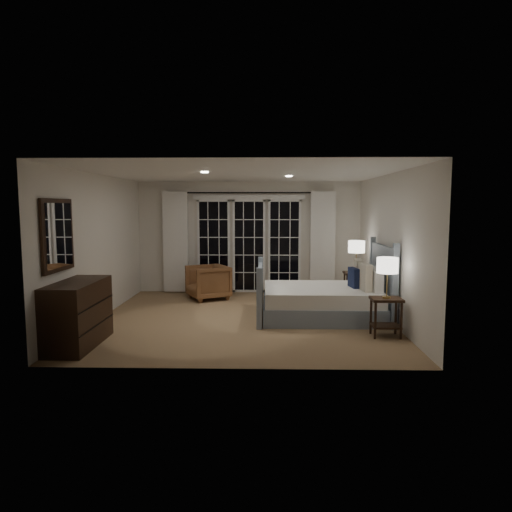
{
  "coord_description": "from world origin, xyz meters",
  "views": [
    {
      "loc": [
        0.4,
        -7.8,
        1.94
      ],
      "look_at": [
        0.21,
        0.41,
        1.05
      ],
      "focal_mm": 32.0,
      "sensor_mm": 36.0,
      "label": 1
    }
  ],
  "objects_px": {
    "dresser": "(78,314)",
    "armchair": "(208,282)",
    "bed": "(325,299)",
    "lamp_left": "(387,266)",
    "nightstand_left": "(386,311)",
    "lamp_right": "(357,247)",
    "nightstand_right": "(356,283)"
  },
  "relations": [
    {
      "from": "dresser",
      "to": "nightstand_right",
      "type": "bearing_deg",
      "value": 34.02
    },
    {
      "from": "bed",
      "to": "nightstand_right",
      "type": "distance_m",
      "value": 1.51
    },
    {
      "from": "lamp_right",
      "to": "armchair",
      "type": "relative_size",
      "value": 0.81
    },
    {
      "from": "bed",
      "to": "dresser",
      "type": "xyz_separation_m",
      "value": [
        -3.65,
        -1.71,
        0.13
      ]
    },
    {
      "from": "bed",
      "to": "dresser",
      "type": "distance_m",
      "value": 4.03
    },
    {
      "from": "nightstand_right",
      "to": "dresser",
      "type": "bearing_deg",
      "value": -145.98
    },
    {
      "from": "bed",
      "to": "nightstand_right",
      "type": "relative_size",
      "value": 3.51
    },
    {
      "from": "nightstand_left",
      "to": "armchair",
      "type": "height_order",
      "value": "armchair"
    },
    {
      "from": "bed",
      "to": "nightstand_right",
      "type": "xyz_separation_m",
      "value": [
        0.79,
        1.28,
        0.09
      ]
    },
    {
      "from": "lamp_left",
      "to": "armchair",
      "type": "distance_m",
      "value": 4.13
    },
    {
      "from": "nightstand_right",
      "to": "lamp_left",
      "type": "bearing_deg",
      "value": -90.47
    },
    {
      "from": "nightstand_left",
      "to": "lamp_right",
      "type": "relative_size",
      "value": 0.92
    },
    {
      "from": "nightstand_right",
      "to": "armchair",
      "type": "height_order",
      "value": "armchair"
    },
    {
      "from": "nightstand_right",
      "to": "armchair",
      "type": "relative_size",
      "value": 0.79
    },
    {
      "from": "nightstand_left",
      "to": "lamp_right",
      "type": "bearing_deg",
      "value": 89.53
    },
    {
      "from": "lamp_right",
      "to": "dresser",
      "type": "distance_m",
      "value": 5.4
    },
    {
      "from": "nightstand_right",
      "to": "armchair",
      "type": "xyz_separation_m",
      "value": [
        -3.04,
        0.28,
        -0.05
      ]
    },
    {
      "from": "nightstand_left",
      "to": "dresser",
      "type": "height_order",
      "value": "dresser"
    },
    {
      "from": "dresser",
      "to": "armchair",
      "type": "bearing_deg",
      "value": 66.91
    },
    {
      "from": "lamp_right",
      "to": "armchair",
      "type": "bearing_deg",
      "value": 174.8
    },
    {
      "from": "bed",
      "to": "nightstand_right",
      "type": "bearing_deg",
      "value": 58.32
    },
    {
      "from": "nightstand_left",
      "to": "nightstand_right",
      "type": "xyz_separation_m",
      "value": [
        0.02,
        2.44,
        0.03
      ]
    },
    {
      "from": "armchair",
      "to": "dresser",
      "type": "distance_m",
      "value": 3.56
    },
    {
      "from": "nightstand_right",
      "to": "lamp_right",
      "type": "height_order",
      "value": "lamp_right"
    },
    {
      "from": "bed",
      "to": "nightstand_left",
      "type": "height_order",
      "value": "bed"
    },
    {
      "from": "lamp_left",
      "to": "lamp_right",
      "type": "relative_size",
      "value": 0.95
    },
    {
      "from": "bed",
      "to": "lamp_right",
      "type": "xyz_separation_m",
      "value": [
        0.79,
        1.28,
        0.81
      ]
    },
    {
      "from": "bed",
      "to": "lamp_left",
      "type": "distance_m",
      "value": 1.58
    },
    {
      "from": "dresser",
      "to": "lamp_right",
      "type": "bearing_deg",
      "value": 34.02
    },
    {
      "from": "nightstand_left",
      "to": "armchair",
      "type": "relative_size",
      "value": 0.74
    },
    {
      "from": "armchair",
      "to": "dresser",
      "type": "height_order",
      "value": "dresser"
    },
    {
      "from": "bed",
      "to": "lamp_right",
      "type": "height_order",
      "value": "bed"
    }
  ]
}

